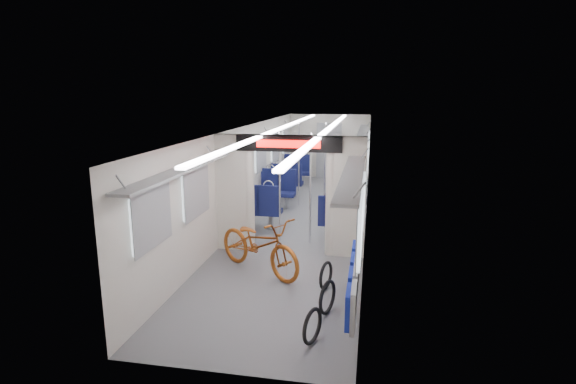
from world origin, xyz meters
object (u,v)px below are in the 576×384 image
object	(u,v)px
seat_bay_near_right	(343,206)
stanchion_near_right	(310,189)
bike_hoop_c	(326,277)
seat_bay_near_left	(270,195)
seat_bay_far_right	(351,176)
bicycle	(259,244)
stanchion_far_left	(299,164)
flip_bench	(354,279)
seat_bay_far_left	(292,173)
bike_hoop_a	(312,328)
stanchion_far_right	(325,166)
bike_hoop_b	(327,299)
stanchion_near_left	(280,188)

from	to	relation	value
seat_bay_near_right	stanchion_near_right	world-z (taller)	stanchion_near_right
bike_hoop_c	seat_bay_near_right	xyz separation A→B (m)	(0.05, 3.32, 0.34)
seat_bay_near_left	seat_bay_far_right	xyz separation A→B (m)	(1.87, 3.24, -0.05)
bike_hoop_c	seat_bay_near_left	size ratio (longest dim) A/B	0.20
bicycle	seat_bay_near_left	xyz separation A→B (m)	(-0.60, 3.45, 0.06)
seat_bay_near_right	seat_bay_far_right	xyz separation A→B (m)	(0.00, 3.87, -0.02)
seat_bay_near_left	stanchion_near_right	bearing A→B (deg)	-54.55
seat_bay_near_right	stanchion_far_left	size ratio (longest dim) A/B	0.91
flip_bench	seat_bay_far_right	size ratio (longest dim) A/B	1.09
bike_hoop_c	seat_bay_far_left	size ratio (longest dim) A/B	0.22
bike_hoop_a	bike_hoop_c	size ratio (longest dim) A/B	1.02
stanchion_near_right	stanchion_far_right	distance (m)	2.95
seat_bay_far_right	stanchion_near_right	world-z (taller)	stanchion_near_right
bike_hoop_b	stanchion_far_right	size ratio (longest dim) A/B	0.22
seat_bay_near_left	seat_bay_near_right	distance (m)	1.97
bike_hoop_a	bike_hoop_c	world-z (taller)	bike_hoop_a
stanchion_far_right	bicycle	bearing A→B (deg)	-97.97
bicycle	stanchion_far_left	size ratio (longest dim) A/B	0.84
bike_hoop_b	bike_hoop_c	distance (m)	0.81
seat_bay_far_left	seat_bay_near_right	bearing A→B (deg)	-64.35
stanchion_near_left	stanchion_near_right	distance (m)	0.65
bike_hoop_c	seat_bay_near_left	xyz separation A→B (m)	(-1.82, 3.94, 0.37)
bike_hoop_b	bike_hoop_c	size ratio (longest dim) A/B	1.08
flip_bench	seat_bay_far_right	world-z (taller)	seat_bay_far_right
bike_hoop_a	seat_bay_near_left	distance (m)	5.86
seat_bay_far_right	stanchion_far_right	world-z (taller)	stanchion_far_right
bicycle	stanchion_near_right	distance (m)	1.91
seat_bay_far_right	seat_bay_near_right	bearing A→B (deg)	-90.00
seat_bay_near_left	stanchion_far_left	size ratio (longest dim) A/B	1.01
bike_hoop_b	stanchion_near_left	world-z (taller)	stanchion_near_left
seat_bay_near_left	stanchion_far_left	distance (m)	1.56
flip_bench	seat_bay_far_right	bearing A→B (deg)	92.98
seat_bay_far_right	stanchion_far_right	size ratio (longest dim) A/B	0.84
seat_bay_near_right	seat_bay_far_left	size ratio (longest dim) A/B	0.97
flip_bench	stanchion_far_right	bearing A→B (deg)	99.85
bike_hoop_c	seat_bay_near_left	bearing A→B (deg)	114.76
bicycle	bike_hoop_a	world-z (taller)	bicycle
seat_bay_far_left	bike_hoop_c	bearing A→B (deg)	-75.84
seat_bay_near_right	stanchion_far_left	bearing A→B (deg)	124.33
stanchion_far_left	bike_hoop_a	bearing A→B (deg)	-79.37
bike_hoop_b	stanchion_near_left	bearing A→B (deg)	113.28
bike_hoop_a	seat_bay_far_right	size ratio (longest dim) A/B	0.25
seat_bay_near_right	seat_bay_far_right	world-z (taller)	seat_bay_near_right
seat_bay_near_left	stanchion_far_left	bearing A→B (deg)	69.02
bicycle	seat_bay_far_left	world-z (taller)	seat_bay_far_left
bike_hoop_b	seat_bay_near_right	bearing A→B (deg)	90.73
bicycle	flip_bench	size ratio (longest dim) A/B	0.92
bike_hoop_a	bike_hoop_b	size ratio (longest dim) A/B	0.95
stanchion_near_left	bike_hoop_b	bearing A→B (deg)	-66.72
bike_hoop_c	seat_bay_far_left	world-z (taller)	seat_bay_far_left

